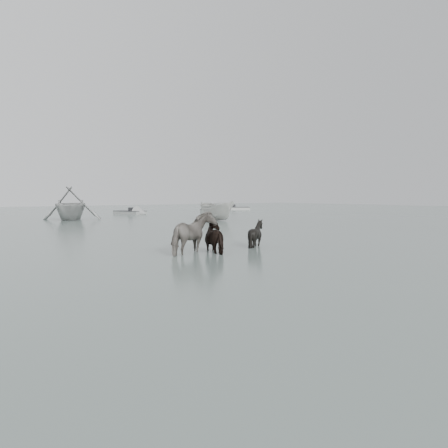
{
  "coord_description": "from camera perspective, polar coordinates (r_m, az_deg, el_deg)",
  "views": [
    {
      "loc": [
        -10.56,
        -11.89,
        2.12
      ],
      "look_at": [
        -0.57,
        1.27,
        1.0
      ],
      "focal_mm": 35.0,
      "sensor_mm": 36.0,
      "label": 1
    }
  ],
  "objects": [
    {
      "name": "skiff_port",
      "position": [
        50.03,
        -1.5,
        1.88
      ],
      "size": [
        2.36,
        4.97,
        0.75
      ],
      "primitive_type": null,
      "rotation": [
        0.0,
        0.0,
        1.41
      ],
      "color": "#A8ABA8",
      "rests_on": "ground"
    },
    {
      "name": "pony_dark",
      "position": [
        16.21,
        -0.63,
        -0.89
      ],
      "size": [
        1.53,
        1.71,
        1.54
      ],
      "primitive_type": "imported",
      "rotation": [
        0.0,
        0.0,
        1.72
      ],
      "color": "black",
      "rests_on": "ground"
    },
    {
      "name": "skiff_star",
      "position": [
        60.55,
        1.78,
        2.22
      ],
      "size": [
        4.7,
        4.01,
        0.75
      ],
      "primitive_type": null,
      "rotation": [
        0.0,
        0.0,
        2.52
      ],
      "color": "#B6B7B2",
      "rests_on": "ground"
    },
    {
      "name": "skiff_mid",
      "position": [
        47.87,
        -12.2,
        1.7
      ],
      "size": [
        3.08,
        5.08,
        0.75
      ],
      "primitive_type": null,
      "rotation": [
        0.0,
        0.0,
        -1.24
      ],
      "color": "gray",
      "rests_on": "ground"
    },
    {
      "name": "pony_pinto",
      "position": [
        15.75,
        -4.09,
        -0.64
      ],
      "size": [
        2.29,
        1.78,
        1.76
      ],
      "primitive_type": "imported",
      "rotation": [
        0.0,
        0.0,
        2.03
      ],
      "color": "black",
      "rests_on": "ground"
    },
    {
      "name": "rowboat_trail",
      "position": [
        38.59,
        -19.36,
        2.68
      ],
      "size": [
        6.92,
        7.19,
        2.92
      ],
      "primitive_type": "imported",
      "rotation": [
        0.0,
        0.0,
        2.61
      ],
      "color": "#A0A29F",
      "rests_on": "ground"
    },
    {
      "name": "pony_black",
      "position": [
        17.84,
        4.19,
        -0.74
      ],
      "size": [
        1.42,
        1.31,
        1.37
      ],
      "primitive_type": "imported",
      "rotation": [
        0.0,
        0.0,
        1.4
      ],
      "color": "black",
      "rests_on": "ground"
    },
    {
      "name": "boat_small",
      "position": [
        35.99,
        -0.89,
        1.87
      ],
      "size": [
        2.07,
        4.57,
        1.72
      ],
      "primitive_type": "imported",
      "rotation": [
        0.0,
        0.0,
        -0.09
      ],
      "color": "silver",
      "rests_on": "ground"
    },
    {
      "name": "ground",
      "position": [
        16.04,
        4.39,
        -3.73
      ],
      "size": [
        140.0,
        140.0,
        0.0
      ],
      "primitive_type": "plane",
      "color": "#4E5D57",
      "rests_on": "ground"
    }
  ]
}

